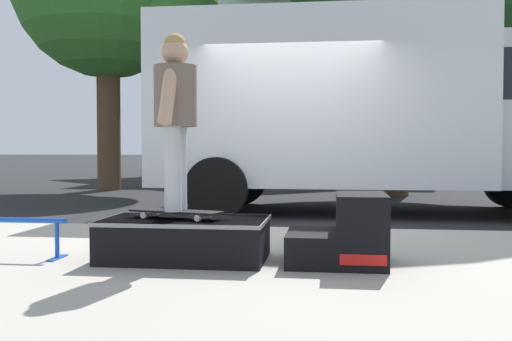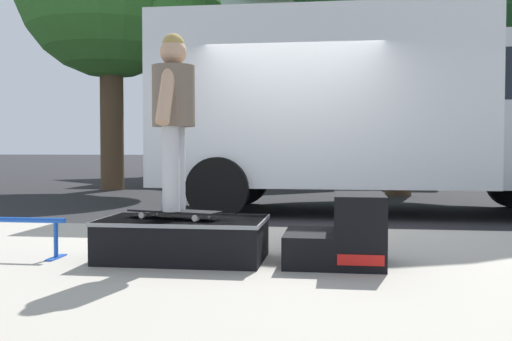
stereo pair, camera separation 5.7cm
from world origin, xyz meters
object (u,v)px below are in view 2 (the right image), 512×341
skate_box (183,238)px  kicker_ramp (344,235)px  box_truck (381,105)px  skateboard (174,212)px  skater_kid (174,107)px

skate_box → kicker_ramp: 1.29m
skate_box → box_truck: (1.92, 4.78, 1.40)m
skate_box → kicker_ramp: size_ratio=1.73×
skateboard → kicker_ramp: bearing=0.8°
kicker_ramp → box_truck: 5.01m
skater_kid → box_truck: (1.99, 4.80, 0.33)m
skateboard → skater_kid: 0.85m
skater_kid → skateboard: bearing=-104.0°
kicker_ramp → box_truck: size_ratio=0.11×
skater_kid → box_truck: size_ratio=0.21×
skateboard → box_truck: bearing=67.5°
kicker_ramp → skateboard: kicker_ramp is taller
kicker_ramp → box_truck: box_truck is taller
skate_box → skater_kid: bearing=-163.9°
box_truck → kicker_ramp: bearing=-97.5°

